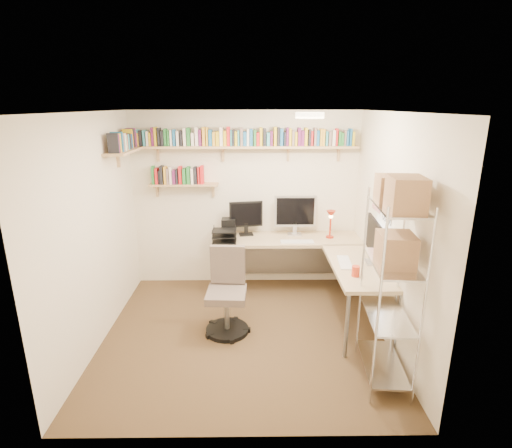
{
  "coord_description": "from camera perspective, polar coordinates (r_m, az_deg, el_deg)",
  "views": [
    {
      "loc": [
        0.09,
        -4.09,
        2.57
      ],
      "look_at": [
        0.14,
        0.55,
        1.18
      ],
      "focal_mm": 28.0,
      "sensor_mm": 36.0,
      "label": 1
    }
  ],
  "objects": [
    {
      "name": "wire_rack",
      "position": [
        3.7,
        19.42,
        -1.39
      ],
      "size": [
        0.45,
        0.82,
        2.02
      ],
      "rotation": [
        0.0,
        0.0,
        -0.09
      ],
      "color": "silver",
      "rests_on": "ground"
    },
    {
      "name": "ground",
      "position": [
        4.83,
        -1.7,
        -15.45
      ],
      "size": [
        3.2,
        3.2,
        0.0
      ],
      "primitive_type": "plane",
      "color": "#3F2E1B",
      "rests_on": "ground"
    },
    {
      "name": "wall_shelves",
      "position": [
        5.44,
        -6.0,
        10.87
      ],
      "size": [
        3.12,
        1.09,
        0.8
      ],
      "color": "tan",
      "rests_on": "ground"
    },
    {
      "name": "corner_desk",
      "position": [
        5.36,
        5.91,
        -2.94
      ],
      "size": [
        2.09,
        2.0,
        1.36
      ],
      "color": "#D6BF8B",
      "rests_on": "ground"
    },
    {
      "name": "office_chair",
      "position": [
        4.73,
        -4.16,
        -10.37
      ],
      "size": [
        0.53,
        0.54,
        1.0
      ],
      "rotation": [
        0.0,
        0.0,
        -0.05
      ],
      "color": "black",
      "rests_on": "ground"
    },
    {
      "name": "room_shell",
      "position": [
        4.21,
        -1.82,
        2.69
      ],
      "size": [
        3.24,
        3.04,
        2.52
      ],
      "color": "beige",
      "rests_on": "ground"
    }
  ]
}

